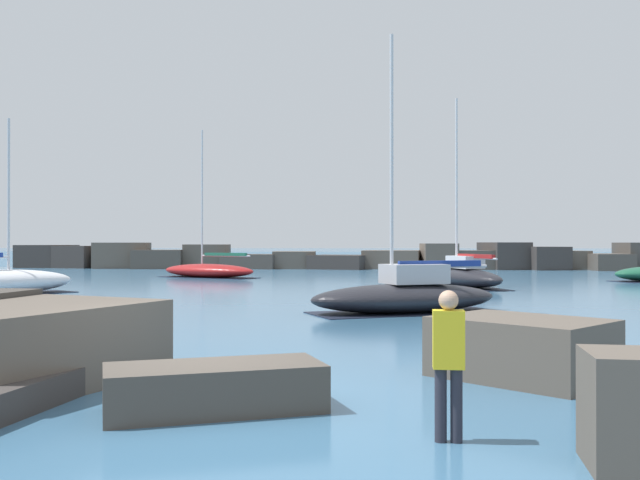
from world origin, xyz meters
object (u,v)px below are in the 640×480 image
at_px(sailboat_moored_0, 462,275).
at_px(person_on_rocks, 449,357).
at_px(sailboat_moored_1, 208,270).
at_px(sailboat_moored_4, 406,295).

bearing_deg(sailboat_moored_0, person_on_rocks, -95.41).
xyz_separation_m(sailboat_moored_0, person_on_rocks, (-2.80, -29.51, 0.38)).
height_order(sailboat_moored_1, sailboat_moored_4, sailboat_moored_1).
bearing_deg(sailboat_moored_1, sailboat_moored_0, -27.89).
distance_m(sailboat_moored_4, person_on_rocks, 15.34).
relative_size(sailboat_moored_4, person_on_rocks, 5.21).
relative_size(sailboat_moored_1, person_on_rocks, 5.62).
height_order(sailboat_moored_1, person_on_rocks, sailboat_moored_1).
bearing_deg(sailboat_moored_1, person_on_rocks, -70.98).
bearing_deg(person_on_rocks, sailboat_moored_0, 84.59).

